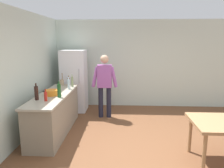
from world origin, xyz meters
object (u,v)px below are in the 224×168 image
bottle_sauce_red (46,96)px  bottle_wine_green (59,91)px  utensil_jar (62,82)px  bottle_wine_dark (36,93)px  cooking_pot (52,93)px  bottle_water_clear (69,84)px  bottle_vinegar_tall (72,82)px  refrigerator (74,81)px  person (105,82)px  bottle_beer_brown (69,81)px

bottle_sauce_red → bottle_wine_green: bearing=57.7°
utensil_jar → bottle_wine_dark: bearing=-93.4°
cooking_pot → bottle_water_clear: bottle_water_clear is taller
bottle_vinegar_tall → bottle_wine_green: bearing=-91.7°
refrigerator → bottle_vinegar_tall: size_ratio=5.62×
person → bottle_vinegar_tall: person is taller
utensil_jar → bottle_wine_dark: size_ratio=0.94×
refrigerator → bottle_sauce_red: 2.16m
bottle_wine_green → bottle_sauce_red: size_ratio=1.42×
person → cooking_pot: bearing=-132.4°
refrigerator → utensil_jar: size_ratio=5.62×
bottle_wine_dark → bottle_beer_brown: bearing=78.7°
bottle_vinegar_tall → bottle_water_clear: bearing=-94.4°
bottle_wine_green → bottle_sauce_red: bearing=-122.3°
utensil_jar → bottle_water_clear: 0.58m
bottle_wine_green → bottle_vinegar_tall: (0.03, 1.04, -0.01)m
refrigerator → bottle_vinegar_tall: (0.14, -0.82, 0.14)m
bottle_wine_green → refrigerator: bearing=93.3°
refrigerator → bottle_vinegar_tall: refrigerator is taller
person → bottle_water_clear: bearing=-147.3°
utensil_jar → bottle_beer_brown: utensil_jar is taller
bottle_vinegar_tall → cooking_pot: bearing=-105.2°
cooking_pot → bottle_vinegar_tall: size_ratio=1.25×
cooking_pot → bottle_sauce_red: bottle_sauce_red is taller
utensil_jar → bottle_vinegar_tall: size_ratio=1.00×
refrigerator → bottle_beer_brown: bearing=-89.6°
refrigerator → bottle_wine_dark: bearing=-97.8°
cooking_pot → bottle_vinegar_tall: bearing=74.8°
cooking_pot → person: bearing=47.6°
bottle_wine_dark → cooking_pot: bearing=64.1°
bottle_water_clear → bottle_sauce_red: bottle_water_clear is taller
refrigerator → bottle_wine_dark: refrigerator is taller
cooking_pot → utensil_jar: 1.11m
bottle_wine_dark → bottle_sauce_red: 0.23m
utensil_jar → bottle_wine_green: bearing=-76.4°
bottle_wine_dark → bottle_wine_green: (0.39, 0.22, 0.00)m
bottle_water_clear → bottle_wine_dark: 1.07m
refrigerator → bottle_water_clear: refrigerator is taller
bottle_sauce_red → cooking_pot: bearing=93.5°
bottle_beer_brown → bottle_sauce_red: bearing=-93.0°
person → bottle_vinegar_tall: size_ratio=5.31×
bottle_wine_green → bottle_wine_dark: bearing=-150.8°
utensil_jar → bottle_sauce_red: bearing=-85.5°
utensil_jar → bottle_wine_green: size_ratio=0.94×
bottle_wine_green → bottle_water_clear: bearing=89.3°
bottle_water_clear → bottle_wine_dark: (-0.40, -1.00, 0.02)m
bottle_water_clear → bottle_vinegar_tall: size_ratio=0.94×
utensil_jar → cooking_pot: bearing=-85.1°
bottle_sauce_red → bottle_vinegar_tall: (0.21, 1.33, 0.04)m
bottle_sauce_red → bottle_vinegar_tall: bottle_vinegar_tall is taller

